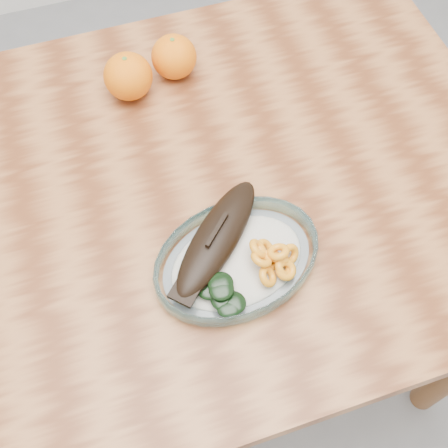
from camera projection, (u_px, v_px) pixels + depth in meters
The scene contains 5 objects.
ground at pixel (187, 341), 1.55m from camera, with size 3.00×3.00×0.00m, color slate.
dining_table at pixel (166, 224), 0.98m from camera, with size 1.20×0.80×0.75m.
plated_meal at pixel (236, 258), 0.82m from camera, with size 0.53×0.53×0.08m.
orange_left at pixel (128, 76), 0.96m from camera, with size 0.08×0.08×0.08m, color #EB4604.
orange_right at pixel (174, 57), 0.99m from camera, with size 0.08×0.08×0.08m, color #EB4604.
Camera 1 is at (-0.06, -0.50, 1.50)m, focal length 45.00 mm.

